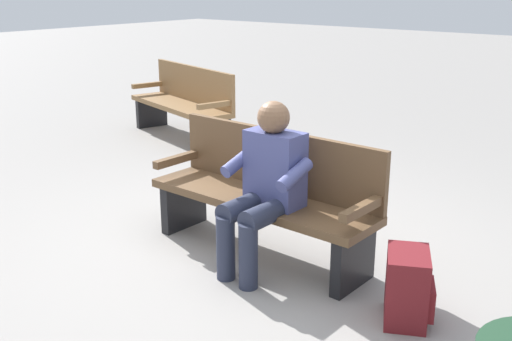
{
  "coord_description": "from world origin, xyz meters",
  "views": [
    {
      "loc": [
        -2.58,
        3.24,
        1.95
      ],
      "look_at": [
        -0.09,
        0.15,
        0.7
      ],
      "focal_mm": 42.8,
      "sensor_mm": 36.0,
      "label": 1
    }
  ],
  "objects_px": {
    "person_seated": "(265,184)",
    "backpack": "(408,287)",
    "bench_far": "(184,102)",
    "bench_near": "(266,193)"
  },
  "relations": [
    {
      "from": "person_seated",
      "to": "backpack",
      "type": "height_order",
      "value": "person_seated"
    },
    {
      "from": "backpack",
      "to": "bench_far",
      "type": "height_order",
      "value": "bench_far"
    },
    {
      "from": "backpack",
      "to": "person_seated",
      "type": "bearing_deg",
      "value": -0.44
    },
    {
      "from": "backpack",
      "to": "bench_far",
      "type": "xyz_separation_m",
      "value": [
        4.17,
        -2.3,
        0.25
      ]
    },
    {
      "from": "person_seated",
      "to": "backpack",
      "type": "distance_m",
      "value": 1.16
    },
    {
      "from": "bench_near",
      "to": "backpack",
      "type": "xyz_separation_m",
      "value": [
        -1.25,
        0.24,
        -0.25
      ]
    },
    {
      "from": "bench_near",
      "to": "backpack",
      "type": "height_order",
      "value": "bench_near"
    },
    {
      "from": "bench_near",
      "to": "bench_far",
      "type": "height_order",
      "value": "same"
    },
    {
      "from": "bench_near",
      "to": "bench_far",
      "type": "xyz_separation_m",
      "value": [
        2.92,
        -2.06,
        0.0
      ]
    },
    {
      "from": "backpack",
      "to": "bench_far",
      "type": "relative_size",
      "value": 0.23
    }
  ]
}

